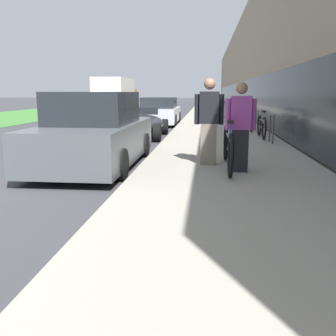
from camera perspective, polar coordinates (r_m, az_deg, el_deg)
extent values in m
cube|color=gray|center=(25.58, 7.08, 7.90)|extent=(3.71, 70.00, 0.15)
cube|color=gray|center=(34.40, 18.92, 14.17)|extent=(10.00, 70.00, 7.22)
cube|color=#1E2328|center=(33.62, 10.25, 10.64)|extent=(0.10, 63.00, 2.20)
cube|color=#3D7533|center=(32.38, -18.32, 8.03)|extent=(7.56, 70.00, 0.03)
torus|color=black|center=(8.27, 8.78, 3.87)|extent=(0.06, 0.78, 0.78)
torus|color=black|center=(6.56, 9.50, 1.89)|extent=(0.06, 0.78, 0.78)
cylinder|color=#2D56A8|center=(7.38, 9.16, 4.80)|extent=(0.04, 1.47, 0.04)
cylinder|color=#2D56A8|center=(7.05, 9.28, 3.59)|extent=(0.04, 0.88, 0.36)
cylinder|color=#2D56A8|center=(6.82, 9.45, 5.61)|extent=(0.03, 0.03, 0.32)
cube|color=black|center=(6.80, 9.50, 6.95)|extent=(0.11, 0.22, 0.05)
cylinder|color=#2D56A8|center=(8.09, 8.92, 6.58)|extent=(0.03, 0.03, 0.34)
cylinder|color=silver|center=(8.08, 8.96, 7.78)|extent=(0.52, 0.03, 0.03)
cube|color=black|center=(7.12, 10.83, 2.64)|extent=(0.30, 0.22, 0.79)
cube|color=#933D93|center=(7.05, 11.05, 8.26)|extent=(0.37, 0.22, 0.61)
cylinder|color=#933D93|center=(7.03, 9.13, 8.06)|extent=(0.09, 0.09, 0.57)
cylinder|color=#933D93|center=(7.07, 12.93, 7.94)|extent=(0.09, 0.09, 0.57)
sphere|color=#936B51|center=(7.04, 11.19, 11.86)|extent=(0.22, 0.22, 0.22)
cube|color=#756B5B|center=(7.76, 6.17, 3.66)|extent=(0.32, 0.23, 0.84)
cube|color=black|center=(7.69, 6.29, 9.13)|extent=(0.39, 0.23, 0.64)
cylinder|color=black|center=(7.70, 4.43, 8.91)|extent=(0.10, 0.10, 0.61)
cylinder|color=black|center=(7.70, 8.14, 8.83)|extent=(0.10, 0.10, 0.61)
sphere|color=#936B51|center=(7.69, 6.37, 12.62)|extent=(0.23, 0.23, 0.23)
cylinder|color=#4C4C51|center=(11.21, 15.72, 5.63)|extent=(0.05, 0.05, 0.82)
cylinder|color=#4C4C51|center=(11.75, 15.27, 5.91)|extent=(0.05, 0.05, 0.82)
cylinder|color=#4C4C51|center=(11.45, 15.60, 7.81)|extent=(0.05, 0.55, 0.05)
torus|color=black|center=(13.21, 13.74, 6.33)|extent=(0.06, 0.72, 0.72)
torus|color=black|center=(12.13, 14.43, 5.87)|extent=(0.06, 0.72, 0.72)
cylinder|color=#B7BCC1|center=(12.65, 14.12, 7.09)|extent=(0.04, 0.93, 0.04)
cylinder|color=#B7BCC1|center=(12.44, 14.24, 6.54)|extent=(0.04, 0.57, 0.33)
cylinder|color=#B7BCC1|center=(12.30, 14.38, 7.65)|extent=(0.03, 0.03, 0.30)
cube|color=black|center=(12.29, 14.42, 8.34)|extent=(0.11, 0.22, 0.05)
cylinder|color=#B7BCC1|center=(13.10, 13.87, 7.92)|extent=(0.03, 0.03, 0.31)
cylinder|color=silver|center=(13.09, 13.91, 8.61)|extent=(0.52, 0.03, 0.03)
torus|color=black|center=(15.54, 12.16, 7.09)|extent=(0.06, 0.70, 0.70)
torus|color=black|center=(14.45, 12.62, 6.76)|extent=(0.06, 0.70, 0.70)
cylinder|color=#2D56A8|center=(14.98, 12.42, 7.74)|extent=(0.04, 0.94, 0.04)
cylinder|color=#2D56A8|center=(14.77, 12.50, 7.30)|extent=(0.04, 0.57, 0.32)
cylinder|color=#2D56A8|center=(14.62, 12.60, 8.22)|extent=(0.03, 0.03, 0.29)
cube|color=black|center=(14.62, 12.62, 8.79)|extent=(0.11, 0.22, 0.05)
cylinder|color=#2D56A8|center=(15.44, 12.25, 8.42)|extent=(0.03, 0.03, 0.31)
cylinder|color=silver|center=(15.43, 12.28, 8.99)|extent=(0.52, 0.03, 0.03)
cube|color=#4C5156|center=(8.41, -10.96, 3.99)|extent=(1.83, 4.38, 0.80)
cube|color=#1E2328|center=(8.35, -11.16, 9.00)|extent=(1.57, 2.19, 0.67)
cylinder|color=black|center=(9.95, -13.41, 3.56)|extent=(0.22, 0.60, 0.60)
cylinder|color=black|center=(9.52, -3.73, 3.51)|extent=(0.22, 0.60, 0.60)
cylinder|color=black|center=(7.55, -19.94, 0.75)|extent=(0.22, 0.60, 0.60)
cylinder|color=black|center=(6.98, -7.32, 0.53)|extent=(0.22, 0.60, 0.60)
ellipsoid|color=black|center=(13.62, -4.14, 6.63)|extent=(1.60, 3.92, 0.68)
cube|color=#1E2328|center=(14.08, -3.82, 8.66)|extent=(1.12, 0.04, 0.26)
cylinder|color=black|center=(14.89, -6.20, 6.32)|extent=(0.22, 0.60, 0.60)
cylinder|color=black|center=(14.66, -0.48, 6.30)|extent=(0.22, 0.60, 0.60)
cylinder|color=black|center=(12.69, -8.35, 5.39)|extent=(0.22, 0.60, 0.60)
cylinder|color=black|center=(12.41, -1.65, 5.37)|extent=(0.22, 0.60, 0.60)
cube|color=silver|center=(19.26, -1.33, 8.11)|extent=(1.88, 4.36, 0.69)
cube|color=#1E2328|center=(19.23, -1.34, 9.93)|extent=(1.62, 2.18, 0.53)
cylinder|color=black|center=(20.69, -3.29, 7.78)|extent=(0.22, 0.60, 0.60)
cylinder|color=black|center=(20.48, 1.59, 7.76)|extent=(0.22, 0.60, 0.60)
cylinder|color=black|center=(18.12, -4.61, 7.25)|extent=(0.22, 0.60, 0.60)
cylinder|color=black|center=(17.88, 0.95, 7.23)|extent=(0.22, 0.60, 0.60)
cube|color=orange|center=(35.43, -6.80, 10.46)|extent=(2.22, 1.76, 1.66)
cube|color=silver|center=(31.99, -8.22, 11.13)|extent=(2.41, 5.29, 2.55)
cylinder|color=black|center=(35.26, -8.72, 9.36)|extent=(0.28, 0.84, 0.84)
cylinder|color=black|center=(34.77, -5.13, 9.42)|extent=(0.28, 0.84, 0.84)
cylinder|color=black|center=(31.28, -10.63, 9.06)|extent=(0.28, 0.84, 0.84)
cylinder|color=black|center=(30.73, -6.61, 9.13)|extent=(0.28, 0.84, 0.84)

